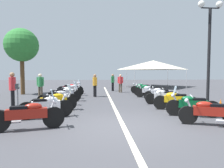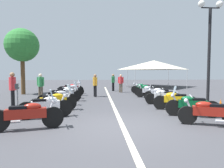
% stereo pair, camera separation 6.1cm
% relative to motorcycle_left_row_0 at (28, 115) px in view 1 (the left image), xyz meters
% --- Properties ---
extents(ground_plane, '(80.00, 80.00, 0.00)m').
position_rel_motorcycle_left_row_0_xyz_m(ground_plane, '(0.16, -2.96, -0.48)').
color(ground_plane, '#424247').
extents(lane_centre_stripe, '(22.82, 0.16, 0.01)m').
position_rel_motorcycle_left_row_0_xyz_m(lane_centre_stripe, '(5.72, -2.96, -0.47)').
color(lane_centre_stripe, beige).
rests_on(lane_centre_stripe, ground_plane).
extents(motorcycle_left_row_0, '(0.83, 2.18, 1.22)m').
position_rel_motorcycle_left_row_0_xyz_m(motorcycle_left_row_0, '(0.00, 0.00, 0.00)').
color(motorcycle_left_row_0, black).
rests_on(motorcycle_left_row_0, ground_plane).
extents(motorcycle_left_row_1, '(0.89, 1.99, 1.02)m').
position_rel_motorcycle_left_row_0_xyz_m(motorcycle_left_row_1, '(1.55, -0.15, -0.01)').
color(motorcycle_left_row_1, black).
rests_on(motorcycle_left_row_1, ground_plane).
extents(motorcycle_left_row_2, '(1.04, 2.00, 1.20)m').
position_rel_motorcycle_left_row_0_xyz_m(motorcycle_left_row_2, '(2.86, -0.17, -0.01)').
color(motorcycle_left_row_2, black).
rests_on(motorcycle_left_row_2, ground_plane).
extents(motorcycle_left_row_3, '(0.80, 2.04, 1.00)m').
position_rel_motorcycle_left_row_0_xyz_m(motorcycle_left_row_3, '(4.25, -0.05, -0.02)').
color(motorcycle_left_row_3, black).
rests_on(motorcycle_left_row_3, ground_plane).
extents(motorcycle_left_row_4, '(0.91, 1.99, 1.20)m').
position_rel_motorcycle_left_row_0_xyz_m(motorcycle_left_row_4, '(5.75, -0.15, -0.02)').
color(motorcycle_left_row_4, black).
rests_on(motorcycle_left_row_4, ground_plane).
extents(motorcycle_left_row_5, '(0.78, 1.98, 1.19)m').
position_rel_motorcycle_left_row_0_xyz_m(motorcycle_left_row_5, '(7.04, 0.04, -0.02)').
color(motorcycle_left_row_5, black).
rests_on(motorcycle_left_row_5, ground_plane).
extents(motorcycle_left_row_6, '(1.00, 2.02, 1.21)m').
position_rel_motorcycle_left_row_0_xyz_m(motorcycle_left_row_6, '(8.56, -0.10, -0.01)').
color(motorcycle_left_row_6, black).
rests_on(motorcycle_left_row_6, ground_plane).
extents(motorcycle_left_row_7, '(0.79, 2.05, 1.00)m').
position_rel_motorcycle_left_row_0_xyz_m(motorcycle_left_row_7, '(9.94, 0.05, -0.02)').
color(motorcycle_left_row_7, black).
rests_on(motorcycle_left_row_7, ground_plane).
extents(motorcycle_right_row_0, '(0.93, 1.94, 0.99)m').
position_rel_motorcycle_left_row_0_xyz_m(motorcycle_right_row_0, '(0.06, -5.82, -0.03)').
color(motorcycle_right_row_0, black).
rests_on(motorcycle_right_row_0, ground_plane).
extents(motorcycle_right_row_1, '(0.90, 2.04, 1.22)m').
position_rel_motorcycle_left_row_0_xyz_m(motorcycle_right_row_1, '(1.40, -5.89, -0.01)').
color(motorcycle_right_row_1, black).
rests_on(motorcycle_right_row_1, ground_plane).
extents(motorcycle_right_row_2, '(0.88, 2.00, 1.01)m').
position_rel_motorcycle_left_row_0_xyz_m(motorcycle_right_row_2, '(2.77, -5.76, -0.01)').
color(motorcycle_right_row_2, black).
rests_on(motorcycle_right_row_2, ground_plane).
extents(motorcycle_right_row_3, '(0.76, 2.06, 0.99)m').
position_rel_motorcycle_left_row_0_xyz_m(motorcycle_right_row_3, '(4.35, -5.76, -0.03)').
color(motorcycle_right_row_3, black).
rests_on(motorcycle_right_row_3, ground_plane).
extents(motorcycle_right_row_4, '(0.91, 2.01, 0.98)m').
position_rel_motorcycle_left_row_0_xyz_m(motorcycle_right_row_4, '(5.69, -6.00, -0.03)').
color(motorcycle_right_row_4, black).
rests_on(motorcycle_right_row_4, ground_plane).
extents(motorcycle_right_row_5, '(0.97, 1.96, 1.00)m').
position_rel_motorcycle_left_row_0_xyz_m(motorcycle_right_row_5, '(7.25, -5.77, -0.02)').
color(motorcycle_right_row_5, black).
rests_on(motorcycle_right_row_5, ground_plane).
extents(motorcycle_right_row_6, '(0.89, 2.08, 0.99)m').
position_rel_motorcycle_left_row_0_xyz_m(motorcycle_right_row_6, '(8.67, -5.92, -0.03)').
color(motorcycle_right_row_6, black).
rests_on(motorcycle_right_row_6, ground_plane).
extents(motorcycle_right_row_7, '(0.83, 1.95, 0.99)m').
position_rel_motorcycle_left_row_0_xyz_m(motorcycle_right_row_7, '(10.07, -5.89, -0.03)').
color(motorcycle_right_row_7, black).
rests_on(motorcycle_right_row_7, ground_plane).
extents(street_lamp_twin_globe, '(0.32, 1.22, 5.19)m').
position_rel_motorcycle_left_row_0_xyz_m(street_lamp_twin_globe, '(3.11, -7.55, 3.04)').
color(street_lamp_twin_globe, black).
rests_on(street_lamp_twin_globe, ground_plane).
extents(parking_meter, '(0.18, 0.14, 1.29)m').
position_rel_motorcycle_left_row_0_xyz_m(parking_meter, '(2.40, 1.25, 0.42)').
color(parking_meter, slate).
rests_on(parking_meter, ground_plane).
extents(traffic_cone_1, '(0.36, 0.36, 0.61)m').
position_rel_motorcycle_left_row_0_xyz_m(traffic_cone_1, '(1.94, -7.44, -0.19)').
color(traffic_cone_1, orange).
rests_on(traffic_cone_1, ground_plane).
extents(bystander_0, '(0.47, 0.32, 1.64)m').
position_rel_motorcycle_left_row_0_xyz_m(bystander_0, '(8.01, -1.94, 0.48)').
color(bystander_0, black).
rests_on(bystander_0, ground_plane).
extents(bystander_1, '(0.32, 0.47, 1.58)m').
position_rel_motorcycle_left_row_0_xyz_m(bystander_1, '(10.92, -4.14, 0.45)').
color(bystander_1, brown).
rests_on(bystander_1, ground_plane).
extents(bystander_2, '(0.32, 0.51, 1.68)m').
position_rel_motorcycle_left_row_0_xyz_m(bystander_2, '(7.00, 1.62, 0.51)').
color(bystander_2, brown).
rests_on(bystander_2, ground_plane).
extents(bystander_3, '(0.52, 0.32, 1.77)m').
position_rel_motorcycle_left_row_0_xyz_m(bystander_3, '(3.95, 2.10, 0.57)').
color(bystander_3, black).
rests_on(bystander_3, ground_plane).
extents(bystander_4, '(0.46, 0.33, 1.61)m').
position_rel_motorcycle_left_row_0_xyz_m(bystander_4, '(12.37, -3.58, 0.46)').
color(bystander_4, black).
rests_on(bystander_4, ground_plane).
extents(roadside_tree_0, '(2.62, 2.62, 5.24)m').
position_rel_motorcycle_left_row_0_xyz_m(roadside_tree_0, '(10.05, 3.86, 3.41)').
color(roadside_tree_0, brown).
rests_on(roadside_tree_0, ground_plane).
extents(event_tent, '(6.28, 6.28, 3.20)m').
position_rel_motorcycle_left_row_0_xyz_m(event_tent, '(17.10, -8.87, 2.17)').
color(event_tent, beige).
rests_on(event_tent, ground_plane).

